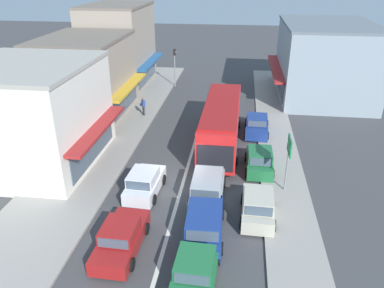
{
  "coord_description": "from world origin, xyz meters",
  "views": [
    {
      "loc": [
        3.16,
        -19.97,
        12.18
      ],
      "look_at": [
        0.15,
        2.91,
        1.2
      ],
      "focal_mm": 35.0,
      "sensor_mm": 36.0,
      "label": 1
    }
  ],
  "objects_px": {
    "city_bus": "(221,121)",
    "sedan_adjacent_lane_trail": "(121,238)",
    "hatchback_behind_bus_mid": "(145,183)",
    "wagon_queue_gap_filler": "(208,187)",
    "wagon_adjacent_lane_lead": "(204,224)",
    "parked_hatchback_kerb_front": "(258,206)",
    "directional_road_sign": "(289,151)",
    "sedan_behind_bus_near": "(195,271)",
    "parked_hatchback_kerb_second": "(259,160)",
    "traffic_light_downstreet": "(175,61)",
    "pedestrian_with_handbag_near": "(143,105)",
    "parked_sedan_kerb_third": "(257,125)"
  },
  "relations": [
    {
      "from": "parked_sedan_kerb_third",
      "to": "pedestrian_with_handbag_near",
      "type": "height_order",
      "value": "pedestrian_with_handbag_near"
    },
    {
      "from": "hatchback_behind_bus_mid",
      "to": "wagon_queue_gap_filler",
      "type": "relative_size",
      "value": 0.84
    },
    {
      "from": "parked_sedan_kerb_third",
      "to": "pedestrian_with_handbag_near",
      "type": "xyz_separation_m",
      "value": [
        -9.9,
        2.31,
        0.4
      ]
    },
    {
      "from": "wagon_queue_gap_filler",
      "to": "traffic_light_downstreet",
      "type": "relative_size",
      "value": 1.07
    },
    {
      "from": "sedan_adjacent_lane_trail",
      "to": "directional_road_sign",
      "type": "bearing_deg",
      "value": 37.33
    },
    {
      "from": "city_bus",
      "to": "sedan_behind_bus_near",
      "type": "height_order",
      "value": "city_bus"
    },
    {
      "from": "wagon_adjacent_lane_lead",
      "to": "wagon_queue_gap_filler",
      "type": "xyz_separation_m",
      "value": [
        -0.14,
        3.36,
        0.0
      ]
    },
    {
      "from": "wagon_adjacent_lane_lead",
      "to": "hatchback_behind_bus_mid",
      "type": "bearing_deg",
      "value": 138.43
    },
    {
      "from": "sedan_behind_bus_near",
      "to": "pedestrian_with_handbag_near",
      "type": "distance_m",
      "value": 19.98
    },
    {
      "from": "wagon_queue_gap_filler",
      "to": "sedan_behind_bus_near",
      "type": "bearing_deg",
      "value": -89.19
    },
    {
      "from": "wagon_adjacent_lane_lead",
      "to": "parked_hatchback_kerb_front",
      "type": "height_order",
      "value": "wagon_adjacent_lane_lead"
    },
    {
      "from": "traffic_light_downstreet",
      "to": "parked_sedan_kerb_third",
      "type": "bearing_deg",
      "value": -53.56
    },
    {
      "from": "wagon_adjacent_lane_lead",
      "to": "sedan_behind_bus_near",
      "type": "bearing_deg",
      "value": -90.99
    },
    {
      "from": "parked_hatchback_kerb_front",
      "to": "parked_hatchback_kerb_second",
      "type": "height_order",
      "value": "same"
    },
    {
      "from": "wagon_adjacent_lane_lead",
      "to": "sedan_adjacent_lane_trail",
      "type": "bearing_deg",
      "value": -158.44
    },
    {
      "from": "directional_road_sign",
      "to": "city_bus",
      "type": "bearing_deg",
      "value": 124.36
    },
    {
      "from": "parked_hatchback_kerb_front",
      "to": "traffic_light_downstreet",
      "type": "bearing_deg",
      "value": 110.07
    },
    {
      "from": "wagon_adjacent_lane_lead",
      "to": "sedan_behind_bus_near",
      "type": "height_order",
      "value": "wagon_adjacent_lane_lead"
    },
    {
      "from": "wagon_adjacent_lane_lead",
      "to": "parked_hatchback_kerb_front",
      "type": "relative_size",
      "value": 1.22
    },
    {
      "from": "parked_hatchback_kerb_front",
      "to": "traffic_light_downstreet",
      "type": "distance_m",
      "value": 24.79
    },
    {
      "from": "sedan_adjacent_lane_trail",
      "to": "hatchback_behind_bus_mid",
      "type": "height_order",
      "value": "hatchback_behind_bus_mid"
    },
    {
      "from": "parked_sedan_kerb_third",
      "to": "wagon_queue_gap_filler",
      "type": "bearing_deg",
      "value": -106.98
    },
    {
      "from": "sedan_adjacent_lane_trail",
      "to": "parked_hatchback_kerb_second",
      "type": "xyz_separation_m",
      "value": [
        6.67,
        8.62,
        0.05
      ]
    },
    {
      "from": "city_bus",
      "to": "wagon_adjacent_lane_lead",
      "type": "distance_m",
      "value": 10.88
    },
    {
      "from": "parked_sedan_kerb_third",
      "to": "traffic_light_downstreet",
      "type": "xyz_separation_m",
      "value": [
        -8.7,
        11.79,
        2.19
      ]
    },
    {
      "from": "hatchback_behind_bus_mid",
      "to": "sedan_adjacent_lane_trail",
      "type": "bearing_deg",
      "value": -88.91
    },
    {
      "from": "city_bus",
      "to": "sedan_adjacent_lane_trail",
      "type": "distance_m",
      "value": 12.97
    },
    {
      "from": "sedan_adjacent_lane_trail",
      "to": "pedestrian_with_handbag_near",
      "type": "distance_m",
      "value": 17.42
    },
    {
      "from": "city_bus",
      "to": "parked_sedan_kerb_third",
      "type": "relative_size",
      "value": 2.56
    },
    {
      "from": "city_bus",
      "to": "sedan_behind_bus_near",
      "type": "xyz_separation_m",
      "value": [
        -0.2,
        -13.92,
        -1.22
      ]
    },
    {
      "from": "city_bus",
      "to": "sedan_behind_bus_near",
      "type": "distance_m",
      "value": 13.98
    },
    {
      "from": "sedan_behind_bus_near",
      "to": "pedestrian_with_handbag_near",
      "type": "height_order",
      "value": "pedestrian_with_handbag_near"
    },
    {
      "from": "city_bus",
      "to": "traffic_light_downstreet",
      "type": "height_order",
      "value": "traffic_light_downstreet"
    },
    {
      "from": "wagon_queue_gap_filler",
      "to": "parked_hatchback_kerb_second",
      "type": "distance_m",
      "value": 4.85
    },
    {
      "from": "city_bus",
      "to": "wagon_adjacent_lane_lead",
      "type": "relative_size",
      "value": 2.38
    },
    {
      "from": "parked_hatchback_kerb_second",
      "to": "pedestrian_with_handbag_near",
      "type": "xyz_separation_m",
      "value": [
        -9.91,
        8.49,
        0.36
      ]
    },
    {
      "from": "city_bus",
      "to": "parked_hatchback_kerb_second",
      "type": "xyz_separation_m",
      "value": [
        2.75,
        -3.69,
        -1.17
      ]
    },
    {
      "from": "traffic_light_downstreet",
      "to": "wagon_adjacent_lane_lead",
      "type": "bearing_deg",
      "value": -76.97
    },
    {
      "from": "hatchback_behind_bus_mid",
      "to": "traffic_light_downstreet",
      "type": "xyz_separation_m",
      "value": [
        -1.95,
        21.68,
        2.15
      ]
    },
    {
      "from": "directional_road_sign",
      "to": "parked_hatchback_kerb_front",
      "type": "bearing_deg",
      "value": -120.92
    },
    {
      "from": "parked_sedan_kerb_third",
      "to": "sedan_behind_bus_near",
      "type": "bearing_deg",
      "value": -100.18
    },
    {
      "from": "wagon_queue_gap_filler",
      "to": "directional_road_sign",
      "type": "distance_m",
      "value": 5.07
    },
    {
      "from": "directional_road_sign",
      "to": "wagon_adjacent_lane_lead",
      "type": "bearing_deg",
      "value": -132.76
    },
    {
      "from": "sedan_adjacent_lane_trail",
      "to": "parked_sedan_kerb_third",
      "type": "xyz_separation_m",
      "value": [
        6.66,
        14.8,
        0.0
      ]
    },
    {
      "from": "sedan_adjacent_lane_trail",
      "to": "wagon_adjacent_lane_lead",
      "type": "xyz_separation_m",
      "value": [
        3.77,
        1.49,
        0.08
      ]
    },
    {
      "from": "city_bus",
      "to": "pedestrian_with_handbag_near",
      "type": "relative_size",
      "value": 6.67
    },
    {
      "from": "sedan_behind_bus_near",
      "to": "parked_sedan_kerb_third",
      "type": "relative_size",
      "value": 1.0
    },
    {
      "from": "sedan_behind_bus_near",
      "to": "directional_road_sign",
      "type": "bearing_deg",
      "value": 60.6
    },
    {
      "from": "parked_hatchback_kerb_second",
      "to": "pedestrian_with_handbag_near",
      "type": "height_order",
      "value": "pedestrian_with_handbag_near"
    },
    {
      "from": "parked_sedan_kerb_third",
      "to": "traffic_light_downstreet",
      "type": "bearing_deg",
      "value": 126.44
    }
  ]
}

